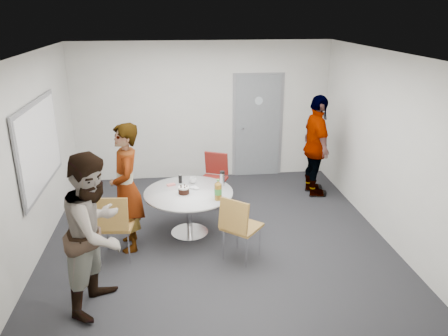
{
  "coord_description": "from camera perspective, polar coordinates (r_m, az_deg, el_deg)",
  "views": [
    {
      "loc": [
        -0.58,
        -5.91,
        3.26
      ],
      "look_at": [
        0.15,
        0.25,
        0.98
      ],
      "focal_mm": 35.0,
      "sensor_mm": 36.0,
      "label": 1
    }
  ],
  "objects": [
    {
      "name": "door",
      "position": [
        8.85,
        4.42,
        5.47
      ],
      "size": [
        1.02,
        0.17,
        2.12
      ],
      "color": "slate",
      "rests_on": "wall_back"
    },
    {
      "name": "ceiling",
      "position": [
        5.97,
        -1.21,
        14.77
      ],
      "size": [
        5.0,
        5.0,
        0.0
      ],
      "primitive_type": "plane",
      "rotation": [
        3.14,
        0.0,
        0.0
      ],
      "color": "silver",
      "rests_on": "wall_back"
    },
    {
      "name": "floor",
      "position": [
        6.78,
        -1.04,
        -8.6
      ],
      "size": [
        5.0,
        5.0,
        0.0
      ],
      "primitive_type": "plane",
      "color": "black",
      "rests_on": "ground"
    },
    {
      "name": "wall_left",
      "position": [
        6.5,
        -23.62,
        1.34
      ],
      "size": [
        0.0,
        5.0,
        5.0
      ],
      "primitive_type": "plane",
      "rotation": [
        1.57,
        0.0,
        1.57
      ],
      "color": "beige",
      "rests_on": "floor"
    },
    {
      "name": "wall_right",
      "position": [
        6.93,
        19.94,
        2.93
      ],
      "size": [
        0.0,
        5.0,
        5.0
      ],
      "primitive_type": "plane",
      "rotation": [
        1.57,
        0.0,
        -1.57
      ],
      "color": "beige",
      "rests_on": "floor"
    },
    {
      "name": "whiteboard",
      "position": [
        6.65,
        -22.95,
        2.73
      ],
      "size": [
        0.04,
        1.9,
        1.25
      ],
      "color": "gray",
      "rests_on": "wall_left"
    },
    {
      "name": "wall_back",
      "position": [
        8.64,
        -2.78,
        7.38
      ],
      "size": [
        5.0,
        0.0,
        5.0
      ],
      "primitive_type": "plane",
      "rotation": [
        1.57,
        0.0,
        0.0
      ],
      "color": "beige",
      "rests_on": "floor"
    },
    {
      "name": "chair_near_right",
      "position": [
        5.84,
        1.88,
        -7.2
      ],
      "size": [
        0.65,
        0.65,
        0.94
      ],
      "rotation": [
        0.0,
        0.0,
        -0.7
      ],
      "color": "brown",
      "rests_on": "floor"
    },
    {
      "name": "chair_far",
      "position": [
        7.59,
        -1.26,
        -0.71
      ],
      "size": [
        0.58,
        0.6,
        0.91
      ],
      "rotation": [
        0.0,
        0.0,
        2.71
      ],
      "color": "maroon",
      "rests_on": "floor"
    },
    {
      "name": "chair_near_left",
      "position": [
        6.01,
        -14.19,
        -6.75
      ],
      "size": [
        0.51,
        0.55,
        0.98
      ],
      "rotation": [
        0.0,
        0.0,
        -0.1
      ],
      "color": "brown",
      "rests_on": "floor"
    },
    {
      "name": "person_left",
      "position": [
        5.09,
        -16.38,
        -8.02
      ],
      "size": [
        0.96,
        1.08,
        1.85
      ],
      "primitive_type": "imported",
      "rotation": [
        0.0,
        0.0,
        1.24
      ],
      "color": "white",
      "rests_on": "floor"
    },
    {
      "name": "person_right",
      "position": [
        8.01,
        11.96,
        2.79
      ],
      "size": [
        0.46,
        1.09,
        1.85
      ],
      "primitive_type": "imported",
      "rotation": [
        0.0,
        0.0,
        1.57
      ],
      "color": "black",
      "rests_on": "floor"
    },
    {
      "name": "person_main",
      "position": [
        6.2,
        -12.61,
        -2.57
      ],
      "size": [
        0.53,
        0.73,
        1.83
      ],
      "primitive_type": "imported",
      "rotation": [
        0.0,
        0.0,
        -1.42
      ],
      "color": "#A5C6EA",
      "rests_on": "floor"
    },
    {
      "name": "table",
      "position": [
        6.55,
        -4.38,
        -3.85
      ],
      "size": [
        1.33,
        1.33,
        1.0
      ],
      "color": "silver",
      "rests_on": "floor"
    },
    {
      "name": "wall_front",
      "position": [
        3.95,
        2.51,
        -8.77
      ],
      "size": [
        5.0,
        0.0,
        5.0
      ],
      "primitive_type": "plane",
      "rotation": [
        -1.57,
        0.0,
        0.0
      ],
      "color": "beige",
      "rests_on": "floor"
    }
  ]
}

